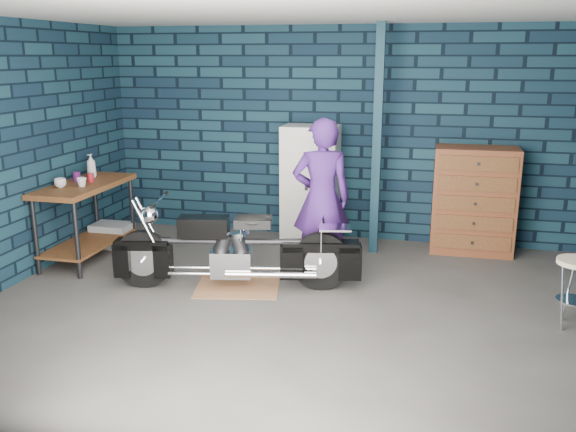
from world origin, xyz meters
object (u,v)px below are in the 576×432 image
motorcycle (237,244)px  tool_chest (474,201)px  shop_stool (574,294)px  person (321,198)px  workbench (87,221)px  storage_bin (112,235)px  locker (310,184)px

motorcycle → tool_chest: 3.01m
tool_chest → shop_stool: bearing=-69.5°
tool_chest → shop_stool: 2.19m
person → shop_stool: size_ratio=2.73×
workbench → storage_bin: bearing=87.7°
storage_bin → shop_stool: shop_stool is taller
motorcycle → storage_bin: size_ratio=4.55×
motorcycle → locker: bearing=66.3°
workbench → tool_chest: size_ratio=1.09×
motorcycle → tool_chest: size_ratio=1.68×
motorcycle → storage_bin: motorcycle is taller
motorcycle → locker: size_ratio=1.45×
locker → workbench: bearing=-150.9°
tool_chest → locker: bearing=180.0°
motorcycle → storage_bin: (-1.97, 0.99, -0.33)m
storage_bin → motorcycle: bearing=-26.7°
workbench → storage_bin: size_ratio=2.96×
workbench → shop_stool: workbench is taller
person → locker: 1.28m
motorcycle → person: bearing=26.8°
shop_stool → workbench: bearing=172.2°
workbench → shop_stool: bearing=-7.8°
workbench → storage_bin: 0.59m
workbench → tool_chest: 4.59m
person → storage_bin: person is taller
tool_chest → shop_stool: (0.76, -2.03, -0.33)m
shop_stool → tool_chest: bearing=110.5°
motorcycle → storage_bin: 2.22m
motorcycle → tool_chest: bearing=25.8°
motorcycle → storage_bin: bearing=142.0°
motorcycle → shop_stool: 3.17m
storage_bin → workbench: bearing=-92.3°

